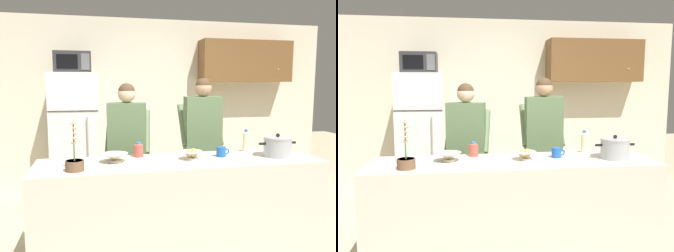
{
  "view_description": "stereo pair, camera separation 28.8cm",
  "coord_description": "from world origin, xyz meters",
  "views": [
    {
      "loc": [
        -0.76,
        -2.85,
        1.61
      ],
      "look_at": [
        0.0,
        0.55,
        1.17
      ],
      "focal_mm": 35.28,
      "sensor_mm": 36.0,
      "label": 1
    },
    {
      "loc": [
        -0.48,
        -2.91,
        1.61
      ],
      "look_at": [
        0.0,
        0.55,
        1.17
      ],
      "focal_mm": 35.28,
      "sensor_mm": 36.0,
      "label": 2
    }
  ],
  "objects": [
    {
      "name": "cooking_pot",
      "position": [
        0.95,
        -0.04,
        1.02
      ],
      "size": [
        0.38,
        0.27,
        0.23
      ],
      "color": "#ADAFB5",
      "rests_on": "kitchen_island"
    },
    {
      "name": "bread_bowl",
      "position": [
        0.11,
        0.02,
        0.97
      ],
      "size": [
        0.2,
        0.2,
        0.1
      ],
      "color": "white",
      "rests_on": "kitchen_island"
    },
    {
      "name": "microwave",
      "position": [
        -1.03,
        1.83,
        1.91
      ],
      "size": [
        0.48,
        0.37,
        0.28
      ],
      "color": "#2D2D30",
      "rests_on": "refrigerator"
    },
    {
      "name": "bottle_near_edge",
      "position": [
        -0.36,
        0.24,
        0.99
      ],
      "size": [
        0.09,
        0.09,
        0.14
      ],
      "color": "#D84C3F",
      "rests_on": "kitchen_island"
    },
    {
      "name": "refrigerator",
      "position": [
        -1.03,
        1.85,
        0.88
      ],
      "size": [
        0.64,
        0.68,
        1.77
      ],
      "color": "white",
      "rests_on": "ground"
    },
    {
      "name": "back_wall_unit",
      "position": [
        0.23,
        2.27,
        1.4
      ],
      "size": [
        6.0,
        0.48,
        2.6
      ],
      "color": "beige",
      "rests_on": "ground"
    },
    {
      "name": "person_near_pot",
      "position": [
        -0.42,
        0.72,
        1.01
      ],
      "size": [
        0.55,
        0.48,
        1.62
      ],
      "color": "#33384C",
      "rests_on": "ground"
    },
    {
      "name": "potted_orchid",
      "position": [
        -0.93,
        -0.16,
        0.98
      ],
      "size": [
        0.15,
        0.15,
        0.4
      ],
      "color": "brown",
      "rests_on": "kitchen_island"
    },
    {
      "name": "empty_bowl",
      "position": [
        -0.6,
        0.06,
        0.97
      ],
      "size": [
        0.24,
        0.24,
        0.08
      ],
      "color": "beige",
      "rests_on": "kitchen_island"
    },
    {
      "name": "kitchen_island",
      "position": [
        0.0,
        0.0,
        0.46
      ],
      "size": [
        2.59,
        0.68,
        0.92
      ],
      "primitive_type": "cube",
      "color": "beige",
      "rests_on": "ground"
    },
    {
      "name": "person_by_sink",
      "position": [
        0.48,
        0.84,
        1.06
      ],
      "size": [
        0.52,
        0.43,
        1.69
      ],
      "color": "black",
      "rests_on": "ground"
    },
    {
      "name": "coffee_mug",
      "position": [
        0.42,
        0.08,
        0.97
      ],
      "size": [
        0.13,
        0.09,
        0.1
      ],
      "color": "#1E59B2",
      "rests_on": "kitchen_island"
    },
    {
      "name": "bottle_mid_counter",
      "position": [
        0.76,
        0.26,
        1.03
      ],
      "size": [
        0.06,
        0.06,
        0.23
      ],
      "color": "beige",
      "rests_on": "kitchen_island"
    }
  ]
}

